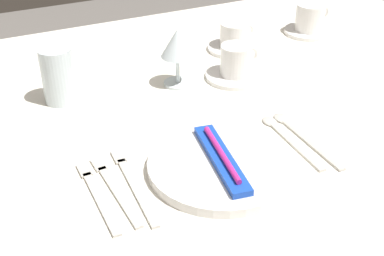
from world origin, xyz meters
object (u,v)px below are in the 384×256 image
Objects in this scene: fork_inner at (114,187)px; coffee_cup_far at (235,35)px; coffee_cup_right at (237,60)px; spoon_soup at (285,135)px; toothbrush_package at (221,158)px; fork_salad at (96,193)px; coffee_cup_left at (311,17)px; wine_glass_left at (177,46)px; dinner_plate at (221,166)px; spoon_dessert at (299,133)px; fork_outer at (132,182)px; drink_tumbler at (59,79)px.

coffee_cup_far is (0.48, 0.42, 0.04)m from fork_inner.
spoon_soup is at bearing -98.79° from coffee_cup_right.
toothbrush_package is at bearing -123.78° from coffee_cup_right.
toothbrush_package is at bearing -7.51° from fork_salad.
spoon_soup reaches higher than fork_salad.
fork_salad is 0.99× the size of spoon_soup.
wine_glass_left is (-0.47, -0.13, 0.05)m from coffee_cup_left.
toothbrush_package is (0.00, 0.00, 0.02)m from dinner_plate.
coffee_cup_far reaches higher than fork_salad.
fork_inner is 0.38m from spoon_dessert.
fork_salad is at bearing 172.49° from dinner_plate.
coffee_cup_left is (0.54, 0.47, 0.02)m from toothbrush_package.
fork_inner is 0.03m from fork_salad.
fork_outer is 2.12× the size of coffee_cup_left.
toothbrush_package is 0.98× the size of spoon_dessert.
spoon_soup is 2.07× the size of coffee_cup_far.
toothbrush_package is at bearing -169.19° from spoon_dessert.
coffee_cup_right is 0.73× the size of wine_glass_left.
fork_salad is 1.50× the size of wine_glass_left.
coffee_cup_left is at bearing 15.39° from wine_glass_left.
fork_outer is at bearing -179.11° from spoon_dessert.
drink_tumbler reaches higher than coffee_cup_left.
coffee_cup_far is at bearing 28.55° from wine_glass_left.
fork_outer is 1.09× the size of fork_inner.
coffee_cup_right is at bearing 34.81° from fork_inner.
fork_outer is 1.03× the size of spoon_dessert.
wine_glass_left is (-0.10, 0.29, 0.09)m from spoon_soup.
fork_salad is 0.51m from coffee_cup_right.
fork_outer is at bearing -1.82° from fork_inner.
fork_inner is 0.35m from drink_tumbler.
coffee_cup_left reaches higher than spoon_dessert.
coffee_cup_left reaches higher than toothbrush_package.
dinner_plate is 2.48× the size of coffee_cup_left.
coffee_cup_right reaches higher than toothbrush_package.
dinner_plate is 0.19m from fork_inner.
dinner_plate reaches higher than fork_outer.
fork_inner is 0.35m from spoon_soup.
coffee_cup_right is (0.21, 0.31, 0.04)m from dinner_plate.
coffee_cup_left is 1.08× the size of coffee_cup_far.
dinner_plate is at bearing -11.46° from fork_outer.
spoon_soup is at bearing 14.50° from dinner_plate.
coffee_cup_right is 0.80× the size of drink_tumbler.
wine_glass_left is at bearing 108.38° from spoon_soup.
fork_inner is (-0.03, 0.00, 0.00)m from fork_outer.
coffee_cup_left is 0.25m from coffee_cup_far.
fork_outer is at bearing -136.22° from coffee_cup_far.
spoon_dessert is 0.43m from coffee_cup_far.
coffee_cup_far is (0.44, 0.42, 0.04)m from fork_outer.
fork_outer is 0.82m from coffee_cup_left.
coffee_cup_far is (0.29, 0.46, 0.02)m from toothbrush_package.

